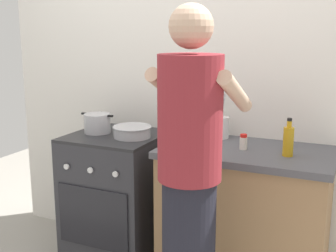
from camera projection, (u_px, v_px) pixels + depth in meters
The scene contains 9 objects.
back_wall at pixel (211, 81), 2.92m from camera, with size 3.20×0.10×2.50m.
countertop at pixel (244, 220), 2.64m from camera, with size 1.00×0.60×0.90m.
stove_range at pixel (117, 197), 3.00m from camera, with size 0.60×0.62×0.90m.
pot at pixel (97, 123), 2.94m from camera, with size 0.25×0.18×0.13m.
mixing_bowl at pixel (132, 131), 2.82m from camera, with size 0.26×0.26×0.08m.
utensil_crock at pixel (221, 124), 2.79m from camera, with size 0.10×0.10×0.32m.
spice_bottle at pixel (243, 142), 2.53m from camera, with size 0.04×0.04×0.09m.
oil_bottle at pixel (288, 141), 2.39m from camera, with size 0.06×0.06×0.21m.
person at pixel (190, 186), 2.04m from camera, with size 0.41×0.50×1.70m.
Camera 1 is at (1.14, -2.28, 1.58)m, focal length 46.22 mm.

